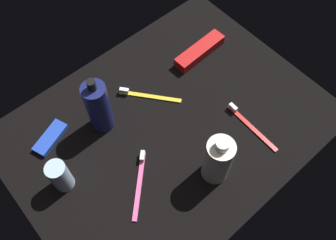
{
  "coord_description": "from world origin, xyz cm",
  "views": [
    {
      "loc": [
        -31.04,
        -35.69,
        86.67
      ],
      "look_at": [
        0.0,
        0.0,
        3.0
      ],
      "focal_mm": 38.65,
      "sensor_mm": 36.0,
      "label": 1
    }
  ],
  "objects": [
    {
      "name": "toothbrush_pink",
      "position": [
        -15.89,
        -7.44,
        0.61
      ],
      "size": [
        13.77,
        13.38,
        2.1
      ],
      "color": "#E55999",
      "rests_on": "ground_plane"
    },
    {
      "name": "lotion_bottle",
      "position": [
        -12.88,
        12.09,
        8.59
      ],
      "size": [
        6.18,
        6.18,
        19.58
      ],
      "color": "navy",
      "rests_on": "ground_plane"
    },
    {
      "name": "ground_plane",
      "position": [
        0.0,
        0.0,
        -0.6
      ],
      "size": [
        84.0,
        64.0,
        1.2
      ],
      "primitive_type": "cube",
      "color": "black"
    },
    {
      "name": "snack_bar_blue",
      "position": [
        -26.35,
        17.38,
        0.75
      ],
      "size": [
        11.14,
        7.39,
        1.5
      ],
      "primitive_type": "cube",
      "rotation": [
        0.0,
        0.0,
        0.36
      ],
      "color": "blue",
      "rests_on": "ground_plane"
    },
    {
      "name": "toothpaste_box_red",
      "position": [
        23.54,
        12.43,
        1.6
      ],
      "size": [
        17.78,
        5.2,
        3.2
      ],
      "primitive_type": "cube",
      "rotation": [
        0.0,
        0.0,
        0.05
      ],
      "color": "red",
      "rests_on": "ground_plane"
    },
    {
      "name": "toothbrush_yellow",
      "position": [
        1.54,
        11.21,
        0.61
      ],
      "size": [
        12.28,
        14.73,
        2.1
      ],
      "color": "yellow",
      "rests_on": "ground_plane"
    },
    {
      "name": "bodywash_bottle",
      "position": [
        0.38,
        -17.93,
        7.73
      ],
      "size": [
        6.69,
        6.69,
        17.1
      ],
      "color": "silver",
      "rests_on": "ground_plane"
    },
    {
      "name": "toothbrush_red",
      "position": [
        16.67,
        -14.49,
        0.61
      ],
      "size": [
        1.63,
        18.02,
        2.1
      ],
      "color": "red",
      "rests_on": "ground_plane"
    },
    {
      "name": "deodorant_stick",
      "position": [
        -30.3,
        4.42,
        5.06
      ],
      "size": [
        4.87,
        4.87,
        10.12
      ],
      "primitive_type": "cylinder",
      "color": "silver",
      "rests_on": "ground_plane"
    }
  ]
}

